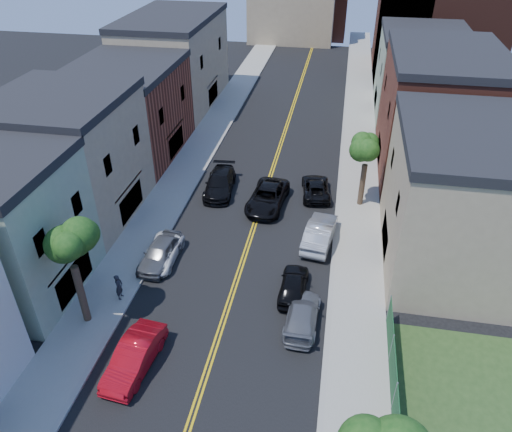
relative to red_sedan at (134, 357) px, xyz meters
The scene contains 26 objects.
sidewalk_left 29.00m from the red_sedan, 98.13° to the left, with size 3.20×100.00×0.15m, color gray.
sidewalk_right 31.00m from the red_sedan, 67.82° to the left, with size 3.20×100.00×0.15m, color gray.
curb_left 28.80m from the red_sedan, 94.68° to the left, with size 0.30×100.00×0.15m, color gray.
curb_right 30.38m from the red_sedan, 70.88° to the left, with size 0.30×100.00×0.15m, color gray.
bldg_left_tan_near 17.48m from the red_sedan, 126.67° to the left, with size 9.00×10.00×9.00m, color #998466.
bldg_left_brick 26.91m from the red_sedan, 112.44° to the left, with size 9.00×12.00×8.00m, color brown.
bldg_left_tan_far 40.21m from the red_sedan, 104.77° to the left, with size 9.00×16.00×9.50m, color #998466.
bldg_right_tan 22.18m from the red_sedan, 35.50° to the left, with size 9.00×12.00×9.00m, color #998466.
bldg_right_brick 32.36m from the red_sedan, 56.31° to the left, with size 9.00×14.00×10.00m, color brown.
bldg_right_palegrn 44.55m from the red_sedan, 66.38° to the left, with size 9.00×12.00×8.50m, color gray.
church 59.64m from the red_sedan, 70.15° to the left, with size 16.20×14.20×22.60m.
backdrop_left 70.89m from the red_sedan, 90.16° to the left, with size 14.00×8.00×12.00m, color #998466.
backdrop_center 74.91m from the red_sedan, 87.09° to the left, with size 10.00×8.00×10.00m, color brown.
fence_right 13.43m from the red_sedan, ahead, with size 0.04×15.00×1.90m, color #143F1E.
tree_left_mid 7.58m from the red_sedan, 146.43° to the left, with size 5.20×5.20×9.29m.
tree_right_far 22.62m from the red_sedan, 57.93° to the left, with size 4.40×4.40×8.03m.
red_sedan is the anchor object (origin of this frame).
white_pickup 9.09m from the red_sedan, 100.78° to the left, with size 2.12×4.60×1.28m, color white.
grey_car_left 8.93m from the red_sedan, 100.98° to the left, with size 1.87×4.66×1.59m, color #54565B.
black_car_left 18.78m from the red_sedan, 90.00° to the left, with size 2.26×5.55×1.61m, color black.
grey_car_right 9.64m from the red_sedan, 29.38° to the left, with size 1.89×4.66×1.35m, color slate.
black_car_right 10.50m from the red_sedan, 43.60° to the left, with size 1.68×4.19×1.43m, color black.
silver_car_right 15.70m from the red_sedan, 55.79° to the left, with size 1.82×5.23×1.72m, color #ABADB3.
dark_car_right_far 21.31m from the red_sedan, 67.87° to the left, with size 2.20×4.77×1.33m, color black.
black_suv_lane 17.77m from the red_sedan, 75.92° to the left, with size 2.68×5.81×1.61m, color black.
pedestrian_left 5.59m from the red_sedan, 121.27° to the left, with size 0.64×0.42×1.76m, color #23232A.
Camera 1 is at (5.61, -4.55, 21.12)m, focal length 34.15 mm.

